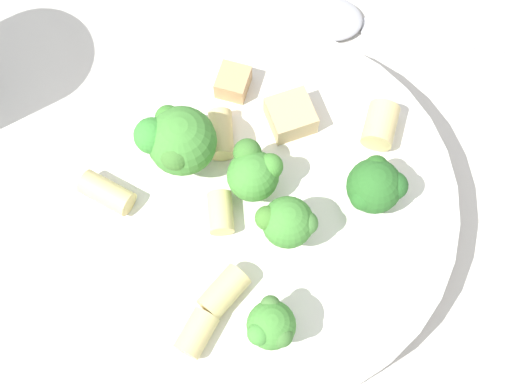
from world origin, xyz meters
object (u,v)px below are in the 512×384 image
(rigatoni_3, at_px, (224,292))
(chicken_chunk_0, at_px, (233,82))
(rigatoni_4, at_px, (221,134))
(rigatoni_5, at_px, (197,333))
(spoon, at_px, (356,22))
(broccoli_floret_0, at_px, (253,172))
(rigatoni_1, at_px, (380,125))
(rigatoni_2, at_px, (221,213))
(broccoli_floret_2, at_px, (288,223))
(rigatoni_0, at_px, (107,193))
(pasta_bowl, at_px, (256,207))
(broccoli_floret_4, at_px, (271,326))
(broccoli_floret_3, at_px, (178,141))
(chicken_chunk_1, at_px, (291,116))
(broccoli_floret_1, at_px, (375,186))

(rigatoni_3, xyz_separation_m, chicken_chunk_0, (-0.12, 0.04, -0.00))
(rigatoni_4, relative_size, rigatoni_5, 1.21)
(chicken_chunk_0, distance_m, spoon, 0.11)
(rigatoni_5, relative_size, spoon, 0.15)
(broccoli_floret_0, distance_m, rigatoni_4, 0.04)
(rigatoni_1, distance_m, rigatoni_2, 0.10)
(broccoli_floret_2, distance_m, rigatoni_5, 0.07)
(rigatoni_2, distance_m, rigatoni_3, 0.04)
(spoon, bearing_deg, rigatoni_2, -45.21)
(rigatoni_0, relative_size, rigatoni_5, 1.31)
(pasta_bowl, distance_m, broccoli_floret_0, 0.03)
(rigatoni_0, relative_size, rigatoni_4, 1.08)
(rigatoni_0, bearing_deg, rigatoni_5, 18.89)
(broccoli_floret_2, relative_size, broccoli_floret_4, 1.11)
(broccoli_floret_0, bearing_deg, rigatoni_2, -58.86)
(rigatoni_2, relative_size, rigatoni_3, 0.85)
(rigatoni_3, height_order, spoon, rigatoni_3)
(rigatoni_4, distance_m, spoon, 0.14)
(broccoli_floret_0, relative_size, chicken_chunk_0, 1.75)
(rigatoni_0, bearing_deg, spoon, 117.40)
(broccoli_floret_3, distance_m, rigatoni_1, 0.11)
(broccoli_floret_2, bearing_deg, rigatoni_3, -60.63)
(broccoli_floret_3, distance_m, chicken_chunk_1, 0.07)
(broccoli_floret_1, height_order, chicken_chunk_0, broccoli_floret_1)
(broccoli_floret_4, xyz_separation_m, rigatoni_3, (-0.03, -0.02, -0.01))
(pasta_bowl, xyz_separation_m, rigatoni_0, (-0.02, -0.08, 0.02))
(broccoli_floret_2, xyz_separation_m, chicken_chunk_0, (-0.10, -0.00, -0.02))
(broccoli_floret_1, bearing_deg, broccoli_floret_3, -116.71)
(pasta_bowl, bearing_deg, broccoli_floret_1, 75.17)
(rigatoni_2, height_order, rigatoni_4, same)
(broccoli_floret_2, xyz_separation_m, rigatoni_1, (-0.05, 0.07, -0.02))
(broccoli_floret_1, distance_m, broccoli_floret_4, 0.09)
(chicken_chunk_1, bearing_deg, broccoli_floret_3, -82.32)
(pasta_bowl, bearing_deg, rigatoni_5, -36.73)
(pasta_bowl, xyz_separation_m, broccoli_floret_0, (-0.01, 0.00, 0.03))
(broccoli_floret_1, relative_size, rigatoni_4, 1.21)
(pasta_bowl, distance_m, broccoli_floret_2, 0.05)
(pasta_bowl, distance_m, chicken_chunk_0, 0.07)
(rigatoni_0, height_order, rigatoni_5, same)
(broccoli_floret_4, height_order, chicken_chunk_0, broccoli_floret_4)
(chicken_chunk_1, bearing_deg, broccoli_floret_1, 27.69)
(broccoli_floret_2, bearing_deg, rigatoni_0, -118.22)
(chicken_chunk_1, relative_size, spoon, 0.16)
(broccoli_floret_0, height_order, rigatoni_2, broccoli_floret_0)
(pasta_bowl, bearing_deg, rigatoni_1, 105.20)
(broccoli_floret_1, distance_m, rigatoni_3, 0.10)
(pasta_bowl, height_order, rigatoni_2, rigatoni_2)
(broccoli_floret_0, bearing_deg, broccoli_floret_2, 15.28)
(broccoli_floret_4, distance_m, rigatoni_3, 0.03)
(rigatoni_5, xyz_separation_m, chicken_chunk_0, (-0.14, 0.05, -0.00))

